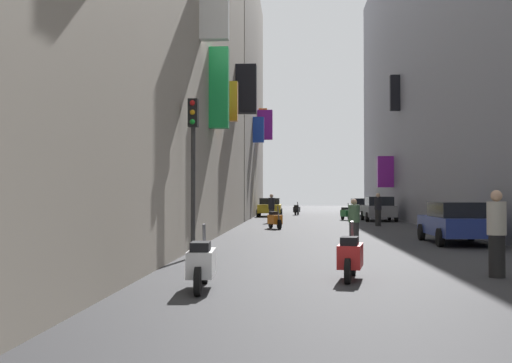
{
  "coord_description": "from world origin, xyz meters",
  "views": [
    {
      "loc": [
        -1.98,
        -2.51,
        1.65
      ],
      "look_at": [
        -4.06,
        32.38,
        2.43
      ],
      "focal_mm": 44.15,
      "sensor_mm": 36.0,
      "label": 1
    }
  ],
  "objects_px": {
    "scooter_white": "(201,263)",
    "pedestrian_crossing": "(271,208)",
    "parked_car_grey": "(379,208)",
    "scooter_black": "(297,210)",
    "parked_car_yellow": "(270,207)",
    "pedestrian_far_away": "(378,210)",
    "parked_car_white": "(361,206)",
    "pedestrian_near_left": "(497,234)",
    "scooter_orange": "(275,220)",
    "traffic_light_far_corner": "(193,149)",
    "scooter_red": "(350,256)",
    "scooter_green": "(346,213)",
    "pedestrian_mid_street": "(354,222)",
    "parked_car_blue": "(457,222)"
  },
  "relations": [
    {
      "from": "traffic_light_far_corner",
      "to": "scooter_black",
      "type": "bearing_deg",
      "value": 85.38
    },
    {
      "from": "scooter_green",
      "to": "pedestrian_crossing",
      "type": "bearing_deg",
      "value": -138.38
    },
    {
      "from": "scooter_white",
      "to": "scooter_black",
      "type": "xyz_separation_m",
      "value": [
        1.89,
        42.08,
        0.0
      ]
    },
    {
      "from": "parked_car_blue",
      "to": "parked_car_white",
      "type": "distance_m",
      "value": 30.6
    },
    {
      "from": "pedestrian_crossing",
      "to": "parked_car_grey",
      "type": "bearing_deg",
      "value": 24.75
    },
    {
      "from": "parked_car_white",
      "to": "pedestrian_crossing",
      "type": "height_order",
      "value": "pedestrian_crossing"
    },
    {
      "from": "scooter_green",
      "to": "scooter_black",
      "type": "bearing_deg",
      "value": 106.63
    },
    {
      "from": "parked_car_yellow",
      "to": "parked_car_white",
      "type": "xyz_separation_m",
      "value": [
        7.46,
        2.84,
        -0.02
      ]
    },
    {
      "from": "scooter_green",
      "to": "pedestrian_far_away",
      "type": "xyz_separation_m",
      "value": [
        1.07,
        -7.94,
        0.43
      ]
    },
    {
      "from": "scooter_orange",
      "to": "pedestrian_crossing",
      "type": "height_order",
      "value": "pedestrian_crossing"
    },
    {
      "from": "scooter_black",
      "to": "pedestrian_crossing",
      "type": "relative_size",
      "value": 1.13
    },
    {
      "from": "scooter_white",
      "to": "scooter_black",
      "type": "relative_size",
      "value": 0.99
    },
    {
      "from": "parked_car_white",
      "to": "traffic_light_far_corner",
      "type": "bearing_deg",
      "value": -102.96
    },
    {
      "from": "scooter_white",
      "to": "scooter_green",
      "type": "relative_size",
      "value": 1.07
    },
    {
      "from": "pedestrian_far_away",
      "to": "traffic_light_far_corner",
      "type": "relative_size",
      "value": 0.42
    },
    {
      "from": "parked_car_white",
      "to": "pedestrian_far_away",
      "type": "relative_size",
      "value": 2.47
    },
    {
      "from": "parked_car_blue",
      "to": "parked_car_white",
      "type": "height_order",
      "value": "parked_car_blue"
    },
    {
      "from": "parked_car_yellow",
      "to": "pedestrian_far_away",
      "type": "height_order",
      "value": "pedestrian_far_away"
    },
    {
      "from": "pedestrian_crossing",
      "to": "pedestrian_far_away",
      "type": "bearing_deg",
      "value": -31.84
    },
    {
      "from": "traffic_light_far_corner",
      "to": "parked_car_white",
      "type": "bearing_deg",
      "value": 77.04
    },
    {
      "from": "pedestrian_near_left",
      "to": "traffic_light_far_corner",
      "type": "xyz_separation_m",
      "value": [
        -6.75,
        3.67,
        2.0
      ]
    },
    {
      "from": "pedestrian_near_left",
      "to": "pedestrian_far_away",
      "type": "distance_m",
      "value": 21.41
    },
    {
      "from": "pedestrian_crossing",
      "to": "scooter_red",
      "type": "bearing_deg",
      "value": -84.56
    },
    {
      "from": "scooter_green",
      "to": "pedestrian_mid_street",
      "type": "relative_size",
      "value": 1.18
    },
    {
      "from": "parked_car_white",
      "to": "pedestrian_near_left",
      "type": "bearing_deg",
      "value": -92.2
    },
    {
      "from": "pedestrian_near_left",
      "to": "parked_car_yellow",
      "type": "bearing_deg",
      "value": 99.17
    },
    {
      "from": "scooter_orange",
      "to": "scooter_red",
      "type": "relative_size",
      "value": 0.97
    },
    {
      "from": "parked_car_yellow",
      "to": "pedestrian_crossing",
      "type": "xyz_separation_m",
      "value": [
        0.54,
        -11.71,
        0.1
      ]
    },
    {
      "from": "parked_car_grey",
      "to": "scooter_black",
      "type": "distance_m",
      "value": 13.01
    },
    {
      "from": "scooter_green",
      "to": "traffic_light_far_corner",
      "type": "relative_size",
      "value": 0.43
    },
    {
      "from": "pedestrian_far_away",
      "to": "parked_car_yellow",
      "type": "bearing_deg",
      "value": 112.7
    },
    {
      "from": "parked_car_blue",
      "to": "scooter_green",
      "type": "xyz_separation_m",
      "value": [
        -2.1,
        20.33,
        -0.29
      ]
    },
    {
      "from": "scooter_orange",
      "to": "pedestrian_far_away",
      "type": "xyz_separation_m",
      "value": [
        5.49,
        3.31,
        0.43
      ]
    },
    {
      "from": "parked_car_blue",
      "to": "pedestrian_near_left",
      "type": "xyz_separation_m",
      "value": [
        -1.52,
        -9.02,
        0.13
      ]
    },
    {
      "from": "pedestrian_crossing",
      "to": "pedestrian_mid_street",
      "type": "bearing_deg",
      "value": -78.64
    },
    {
      "from": "scooter_black",
      "to": "pedestrian_near_left",
      "type": "distance_m",
      "value": 40.31
    },
    {
      "from": "parked_car_blue",
      "to": "scooter_white",
      "type": "relative_size",
      "value": 2.3
    },
    {
      "from": "parked_car_grey",
      "to": "scooter_red",
      "type": "bearing_deg",
      "value": -98.74
    },
    {
      "from": "pedestrian_crossing",
      "to": "pedestrian_near_left",
      "type": "height_order",
      "value": "pedestrian_near_left"
    },
    {
      "from": "scooter_white",
      "to": "pedestrian_mid_street",
      "type": "bearing_deg",
      "value": 70.55
    },
    {
      "from": "scooter_black",
      "to": "pedestrian_mid_street",
      "type": "bearing_deg",
      "value": -86.84
    },
    {
      "from": "parked_car_yellow",
      "to": "pedestrian_far_away",
      "type": "bearing_deg",
      "value": -67.3
    },
    {
      "from": "scooter_red",
      "to": "pedestrian_far_away",
      "type": "distance_m",
      "value": 22.17
    },
    {
      "from": "scooter_white",
      "to": "pedestrian_far_away",
      "type": "distance_m",
      "value": 24.17
    },
    {
      "from": "pedestrian_crossing",
      "to": "pedestrian_near_left",
      "type": "xyz_separation_m",
      "value": [
        5.4,
        -25.07,
        0.01
      ]
    },
    {
      "from": "parked_car_white",
      "to": "pedestrian_near_left",
      "type": "distance_m",
      "value": 39.65
    },
    {
      "from": "scooter_white",
      "to": "pedestrian_crossing",
      "type": "distance_m",
      "value": 27.03
    },
    {
      "from": "parked_car_grey",
      "to": "pedestrian_far_away",
      "type": "height_order",
      "value": "pedestrian_far_away"
    },
    {
      "from": "pedestrian_far_away",
      "to": "scooter_black",
      "type": "bearing_deg",
      "value": 102.91
    },
    {
      "from": "parked_car_white",
      "to": "pedestrian_crossing",
      "type": "distance_m",
      "value": 16.12
    }
  ]
}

